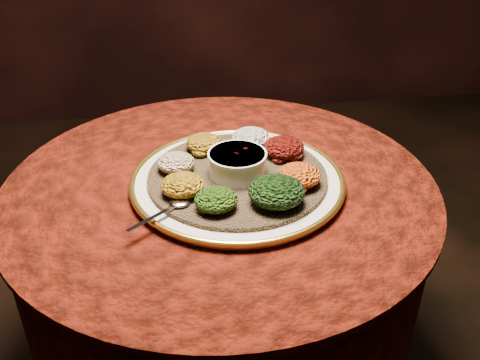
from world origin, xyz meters
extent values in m
cylinder|color=black|center=(0.00, 0.00, 0.34)|extent=(0.12, 0.12, 0.68)
cylinder|color=black|center=(0.00, 0.00, 0.70)|extent=(0.80, 0.80, 0.04)
cylinder|color=#4B0F06|center=(0.00, 0.00, 0.56)|extent=(0.93, 0.93, 0.34)
cylinder|color=#4B0F06|center=(0.00, 0.00, 0.73)|extent=(0.96, 0.96, 0.01)
cylinder|color=beige|center=(0.04, -0.02, 0.74)|extent=(0.59, 0.59, 0.02)
torus|color=gold|center=(0.04, -0.02, 0.75)|extent=(0.47, 0.47, 0.01)
cylinder|color=brown|center=(0.04, -0.02, 0.76)|extent=(0.51, 0.51, 0.01)
cylinder|color=white|center=(0.04, -0.02, 0.79)|extent=(0.12, 0.12, 0.05)
cylinder|color=white|center=(0.04, -0.02, 0.81)|extent=(0.13, 0.13, 0.01)
cylinder|color=#5D1604|center=(0.04, -0.02, 0.80)|extent=(0.10, 0.10, 0.01)
ellipsoid|color=silver|center=(-0.09, -0.12, 0.77)|extent=(0.04, 0.03, 0.01)
cube|color=silver|center=(-0.15, -0.16, 0.77)|extent=(0.10, 0.08, 0.00)
ellipsoid|color=beige|center=(0.09, 0.11, 0.78)|extent=(0.09, 0.09, 0.04)
ellipsoid|color=black|center=(0.15, 0.05, 0.78)|extent=(0.09, 0.09, 0.04)
ellipsoid|color=#C38E10|center=(0.16, -0.08, 0.78)|extent=(0.09, 0.09, 0.04)
ellipsoid|color=black|center=(0.10, -0.14, 0.79)|extent=(0.11, 0.11, 0.05)
ellipsoid|color=#A4380A|center=(-0.02, -0.14, 0.78)|extent=(0.09, 0.08, 0.04)
ellipsoid|color=#B3820F|center=(-0.09, -0.08, 0.78)|extent=(0.09, 0.08, 0.04)
ellipsoid|color=maroon|center=(-0.09, 0.02, 0.78)|extent=(0.08, 0.08, 0.04)
ellipsoid|color=#9A6812|center=(-0.03, 0.10, 0.78)|extent=(0.08, 0.08, 0.04)
camera|label=1|loc=(-0.11, -1.00, 1.36)|focal=40.00mm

